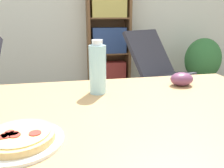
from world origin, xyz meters
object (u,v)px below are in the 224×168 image
Objects in this scene: drink_bottle at (98,69)px; potted_plant_floor at (203,62)px; pizza_on_plate at (20,138)px; grape_bunch at (182,79)px; lounge_chair_far at (158,81)px; bookshelf at (109,39)px.

potted_plant_floor is at bearing 48.44° from drink_bottle.
pizza_on_plate is 1.00× the size of drink_bottle.
drink_bottle reaches higher than grape_bunch.
grape_bunch is 2.43m from potted_plant_floor.
potted_plant_floor is at bearing 49.46° from pizza_on_plate.
pizza_on_plate is at bearing -149.47° from lounge_chair_far.
lounge_chair_far is (0.52, 1.57, -0.48)m from grape_bunch.
drink_bottle is at bearing 55.20° from pizza_on_plate.
pizza_on_plate is at bearing -124.80° from drink_bottle.
bookshelf is at bearing 88.80° from grape_bunch.
lounge_chair_far is 0.61× the size of bookshelf.
bookshelf reaches higher than grape_bunch.
grape_bunch is at bearing -136.34° from lounge_chair_far.
lounge_chair_far reaches higher than potted_plant_floor.
bookshelf is (0.05, 2.35, -0.04)m from grape_bunch.
bookshelf is at bearing 74.79° from pizza_on_plate.
grape_bunch reaches higher than potted_plant_floor.
drink_bottle is (0.28, 0.40, 0.10)m from pizza_on_plate.
lounge_chair_far is 1.01m from bookshelf.
pizza_on_plate is 0.16× the size of bookshelf.
grape_bunch is 1.72m from lounge_chair_far.
drink_bottle is at bearing -175.57° from grape_bunch.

